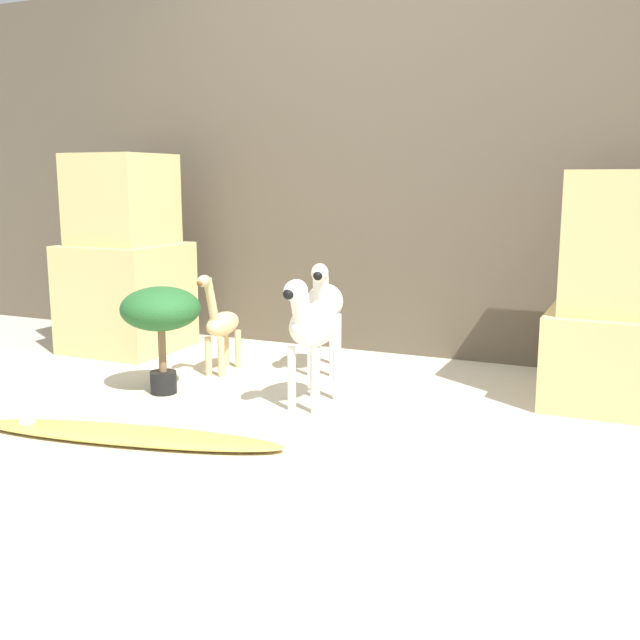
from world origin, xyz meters
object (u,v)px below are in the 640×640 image
(surfboard, at_px, (126,434))
(giraffe_figurine, at_px, (221,324))
(zebra_right, at_px, (312,326))
(zebra_left, at_px, (324,303))
(potted_palm_front, at_px, (161,313))

(surfboard, bearing_deg, giraffe_figurine, 100.86)
(zebra_right, bearing_deg, zebra_left, 108.88)
(giraffe_figurine, xyz_separation_m, surfboard, (0.20, -1.05, -0.24))
(zebra_left, relative_size, potted_palm_front, 1.16)
(surfboard, bearing_deg, zebra_left, 77.44)
(zebra_left, bearing_deg, potted_palm_front, -128.18)
(zebra_left, height_order, surfboard, zebra_left)
(zebra_right, bearing_deg, potted_palm_front, -172.30)
(zebra_right, distance_m, giraffe_figurine, 0.78)
(zebra_left, xyz_separation_m, potted_palm_front, (-0.54, -0.69, 0.02))
(giraffe_figurine, relative_size, surfboard, 0.42)
(giraffe_figurine, relative_size, potted_palm_front, 1.05)
(giraffe_figurine, bearing_deg, potted_palm_front, -96.27)
(zebra_left, height_order, potted_palm_front, zebra_left)
(zebra_right, xyz_separation_m, giraffe_figurine, (-0.69, 0.35, -0.11))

